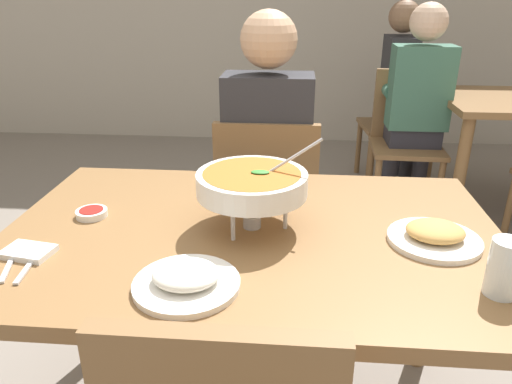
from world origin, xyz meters
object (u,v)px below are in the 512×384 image
at_px(dining_table_main, 252,263).
at_px(chair_diner_main, 267,204).
at_px(chair_bg_left, 406,133).
at_px(chair_bg_middle, 406,116).
at_px(drink_glass, 504,271).
at_px(rice_plate, 186,279).
at_px(sauce_dish, 92,213).
at_px(patron_bg_middle, 403,83).
at_px(appetizer_plate, 435,235).
at_px(curry_bowl, 253,184).
at_px(diner_main, 268,150).
at_px(patron_bg_left, 417,98).

bearing_deg(dining_table_main, chair_diner_main, 90.00).
height_order(chair_bg_left, chair_bg_middle, same).
bearing_deg(chair_diner_main, drink_glass, -60.22).
bearing_deg(chair_bg_left, rice_plate, -113.07).
bearing_deg(chair_diner_main, chair_bg_left, 55.50).
relative_size(sauce_dish, patron_bg_middle, 0.07).
xyz_separation_m(appetizer_plate, chair_bg_middle, (0.44, 2.41, -0.27)).
bearing_deg(appetizer_plate, patron_bg_middle, 80.86).
relative_size(rice_plate, chair_bg_middle, 0.27).
bearing_deg(patron_bg_middle, rice_plate, -110.12).
xyz_separation_m(chair_diner_main, curry_bowl, (0.00, -0.71, 0.38)).
bearing_deg(diner_main, dining_table_main, -90.00).
distance_m(chair_bg_middle, patron_bg_left, 0.55).
distance_m(drink_glass, chair_bg_middle, 2.68).
bearing_deg(diner_main, rice_plate, -96.41).
distance_m(curry_bowl, drink_glass, 0.63).
bearing_deg(diner_main, patron_bg_middle, 62.25).
distance_m(chair_diner_main, drink_glass, 1.18).
distance_m(drink_glass, chair_bg_left, 2.24).
height_order(appetizer_plate, drink_glass, drink_glass).
bearing_deg(patron_bg_middle, curry_bowl, -109.93).
bearing_deg(patron_bg_left, chair_bg_middle, 83.64).
height_order(sauce_dish, patron_bg_left, patron_bg_left).
bearing_deg(patron_bg_middle, drink_glass, -96.67).
bearing_deg(patron_bg_left, drink_glass, -97.92).
xyz_separation_m(chair_diner_main, chair_bg_middle, (0.92, 1.65, 0.00)).
bearing_deg(rice_plate, chair_bg_left, 66.93).
relative_size(chair_diner_main, chair_bg_left, 1.00).
height_order(curry_bowl, patron_bg_middle, patron_bg_middle).
distance_m(drink_glass, patron_bg_left, 2.17).
height_order(dining_table_main, patron_bg_middle, patron_bg_middle).
height_order(drink_glass, patron_bg_left, patron_bg_left).
bearing_deg(dining_table_main, patron_bg_left, 65.46).
bearing_deg(chair_diner_main, appetizer_plate, -57.67).
bearing_deg(drink_glass, chair_bg_middle, 82.37).
xyz_separation_m(curry_bowl, patron_bg_middle, (0.88, 2.42, -0.15)).
height_order(diner_main, drink_glass, diner_main).
bearing_deg(curry_bowl, sauce_dish, 176.66).
height_order(drink_glass, chair_bg_middle, chair_bg_middle).
bearing_deg(chair_diner_main, diner_main, 90.00).
distance_m(sauce_dish, patron_bg_middle, 2.75).
bearing_deg(appetizer_plate, rice_plate, -156.83).
xyz_separation_m(drink_glass, chair_bg_middle, (0.35, 2.64, -0.31)).
distance_m(dining_table_main, curry_bowl, 0.24).
height_order(appetizer_plate, chair_bg_middle, chair_bg_middle).
bearing_deg(dining_table_main, drink_glass, -24.26).
relative_size(curry_bowl, sauce_dish, 3.69).
xyz_separation_m(curry_bowl, chair_bg_left, (0.83, 1.92, -0.38)).
relative_size(dining_table_main, chair_bg_left, 1.52).
xyz_separation_m(curry_bowl, appetizer_plate, (0.48, -0.05, -0.11)).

